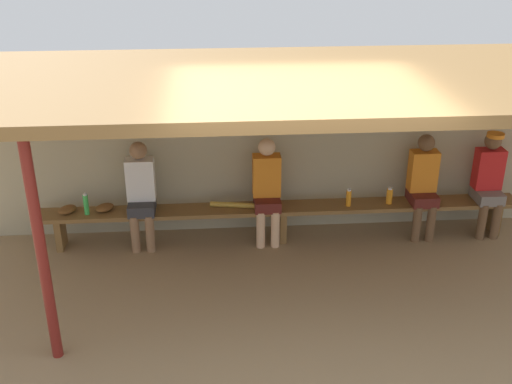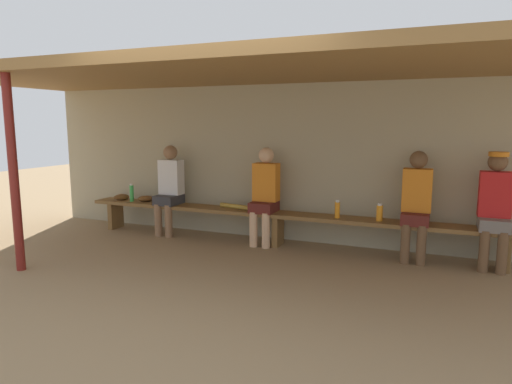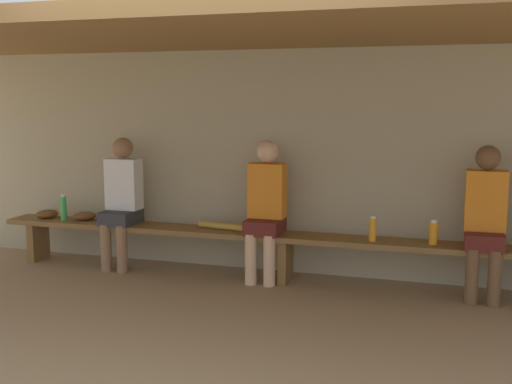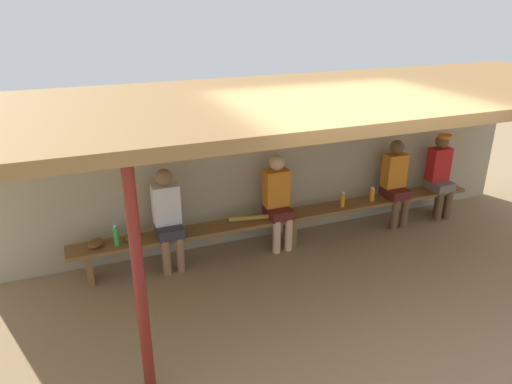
{
  "view_description": "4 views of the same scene",
  "coord_description": "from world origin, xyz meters",
  "px_view_note": "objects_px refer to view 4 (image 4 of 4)",
  "views": [
    {
      "loc": [
        -0.86,
        -5.44,
        3.88
      ],
      "look_at": [
        -0.35,
        1.3,
        0.78
      ],
      "focal_mm": 44.1,
      "sensor_mm": 36.0,
      "label": 1
    },
    {
      "loc": [
        2.01,
        -4.12,
        1.67
      ],
      "look_at": [
        -0.2,
        1.25,
        0.77
      ],
      "focal_mm": 31.6,
      "sensor_mm": 36.0,
      "label": 2
    },
    {
      "loc": [
        1.49,
        -4.13,
        1.74
      ],
      "look_at": [
        -0.14,
        1.07,
        0.92
      ],
      "focal_mm": 44.67,
      "sensor_mm": 36.0,
      "label": 3
    },
    {
      "loc": [
        -2.71,
        -3.99,
        3.31
      ],
      "look_at": [
        -0.72,
        1.06,
        1.09
      ],
      "focal_mm": 33.61,
      "sensor_mm": 36.0,
      "label": 4
    }
  ],
  "objects_px": {
    "bench": "(290,218)",
    "water_bottle_clear": "(372,194)",
    "player_in_white": "(396,180)",
    "player_with_sunglasses": "(168,216)",
    "baseball_glove_worn": "(132,236)",
    "water_bottle_blue": "(343,200)",
    "support_post": "(140,288)",
    "player_leftmost": "(278,198)",
    "baseball_bat": "(256,217)",
    "baseball_glove_tan": "(96,243)",
    "player_near_post": "(440,172)",
    "water_bottle_orange": "(116,235)"
  },
  "relations": [
    {
      "from": "support_post",
      "to": "player_leftmost",
      "type": "bearing_deg",
      "value": 44.06
    },
    {
      "from": "player_leftmost",
      "to": "water_bottle_blue",
      "type": "relative_size",
      "value": 5.83
    },
    {
      "from": "bench",
      "to": "water_bottle_clear",
      "type": "bearing_deg",
      "value": -0.68
    },
    {
      "from": "water_bottle_orange",
      "to": "baseball_glove_worn",
      "type": "xyz_separation_m",
      "value": [
        0.2,
        0.07,
        -0.09
      ]
    },
    {
      "from": "player_with_sunglasses",
      "to": "player_leftmost",
      "type": "bearing_deg",
      "value": 0.0
    },
    {
      "from": "player_near_post",
      "to": "water_bottle_orange",
      "type": "xyz_separation_m",
      "value": [
        -4.99,
        -0.04,
        -0.15
      ]
    },
    {
      "from": "player_in_white",
      "to": "water_bottle_orange",
      "type": "bearing_deg",
      "value": -179.45
    },
    {
      "from": "baseball_glove_worn",
      "to": "baseball_glove_tan",
      "type": "height_order",
      "value": "same"
    },
    {
      "from": "bench",
      "to": "player_with_sunglasses",
      "type": "relative_size",
      "value": 4.49
    },
    {
      "from": "player_in_white",
      "to": "player_near_post",
      "type": "height_order",
      "value": "player_near_post"
    },
    {
      "from": "bench",
      "to": "water_bottle_blue",
      "type": "height_order",
      "value": "water_bottle_blue"
    },
    {
      "from": "baseball_glove_worn",
      "to": "baseball_glove_tan",
      "type": "distance_m",
      "value": 0.44
    },
    {
      "from": "water_bottle_blue",
      "to": "water_bottle_clear",
      "type": "bearing_deg",
      "value": 3.08
    },
    {
      "from": "support_post",
      "to": "water_bottle_orange",
      "type": "xyz_separation_m",
      "value": [
        -0.02,
        2.06,
        -0.51
      ]
    },
    {
      "from": "water_bottle_clear",
      "to": "baseball_glove_worn",
      "type": "xyz_separation_m",
      "value": [
        -3.53,
        0.05,
        -0.06
      ]
    },
    {
      "from": "support_post",
      "to": "player_leftmost",
      "type": "height_order",
      "value": "support_post"
    },
    {
      "from": "support_post",
      "to": "baseball_glove_tan",
      "type": "bearing_deg",
      "value": 97.08
    },
    {
      "from": "player_near_post",
      "to": "water_bottle_orange",
      "type": "height_order",
      "value": "player_near_post"
    },
    {
      "from": "baseball_bat",
      "to": "support_post",
      "type": "bearing_deg",
      "value": -121.13
    },
    {
      "from": "support_post",
      "to": "player_in_white",
      "type": "distance_m",
      "value": 4.65
    },
    {
      "from": "player_leftmost",
      "to": "player_near_post",
      "type": "bearing_deg",
      "value": 0.01
    },
    {
      "from": "bench",
      "to": "player_leftmost",
      "type": "height_order",
      "value": "player_leftmost"
    },
    {
      "from": "player_in_white",
      "to": "baseball_glove_worn",
      "type": "height_order",
      "value": "player_in_white"
    },
    {
      "from": "water_bottle_clear",
      "to": "baseball_glove_worn",
      "type": "height_order",
      "value": "water_bottle_clear"
    },
    {
      "from": "player_with_sunglasses",
      "to": "water_bottle_blue",
      "type": "distance_m",
      "value": 2.55
    },
    {
      "from": "player_leftmost",
      "to": "baseball_bat",
      "type": "height_order",
      "value": "player_leftmost"
    },
    {
      "from": "water_bottle_clear",
      "to": "baseball_glove_tan",
      "type": "xyz_separation_m",
      "value": [
        -3.97,
        0.03,
        -0.06
      ]
    },
    {
      "from": "player_leftmost",
      "to": "water_bottle_orange",
      "type": "bearing_deg",
      "value": -178.95
    },
    {
      "from": "support_post",
      "to": "player_with_sunglasses",
      "type": "xyz_separation_m",
      "value": [
        0.64,
        2.1,
        -0.37
      ]
    },
    {
      "from": "bench",
      "to": "baseball_bat",
      "type": "xyz_separation_m",
      "value": [
        -0.52,
        -0.0,
        0.11
      ]
    },
    {
      "from": "player_in_white",
      "to": "player_with_sunglasses",
      "type": "relative_size",
      "value": 1.0
    },
    {
      "from": "support_post",
      "to": "baseball_glove_worn",
      "type": "xyz_separation_m",
      "value": [
        0.18,
        2.14,
        -0.6
      ]
    },
    {
      "from": "player_near_post",
      "to": "baseball_bat",
      "type": "distance_m",
      "value": 3.13
    },
    {
      "from": "bench",
      "to": "player_with_sunglasses",
      "type": "height_order",
      "value": "player_with_sunglasses"
    },
    {
      "from": "baseball_glove_worn",
      "to": "water_bottle_orange",
      "type": "bearing_deg",
      "value": -16.17
    },
    {
      "from": "baseball_glove_worn",
      "to": "player_leftmost",
      "type": "bearing_deg",
      "value": 143.02
    },
    {
      "from": "support_post",
      "to": "player_in_white",
      "type": "height_order",
      "value": "support_post"
    },
    {
      "from": "support_post",
      "to": "water_bottle_orange",
      "type": "bearing_deg",
      "value": 90.55
    },
    {
      "from": "player_in_white",
      "to": "player_with_sunglasses",
      "type": "distance_m",
      "value": 3.49
    },
    {
      "from": "player_leftmost",
      "to": "baseball_glove_tan",
      "type": "xyz_separation_m",
      "value": [
        -2.44,
        0.01,
        -0.22
      ]
    },
    {
      "from": "player_with_sunglasses",
      "to": "water_bottle_clear",
      "type": "relative_size",
      "value": 6.12
    },
    {
      "from": "water_bottle_orange",
      "to": "baseball_bat",
      "type": "relative_size",
      "value": 0.36
    },
    {
      "from": "player_leftmost",
      "to": "player_in_white",
      "type": "xyz_separation_m",
      "value": [
        1.96,
        0.0,
        0.0
      ]
    },
    {
      "from": "water_bottle_clear",
      "to": "player_with_sunglasses",
      "type": "bearing_deg",
      "value": 179.65
    },
    {
      "from": "player_with_sunglasses",
      "to": "water_bottle_blue",
      "type": "relative_size",
      "value": 5.83
    },
    {
      "from": "water_bottle_blue",
      "to": "player_in_white",
      "type": "bearing_deg",
      "value": 2.86
    },
    {
      "from": "player_in_white",
      "to": "water_bottle_blue",
      "type": "distance_m",
      "value": 0.96
    },
    {
      "from": "water_bottle_orange",
      "to": "baseball_glove_worn",
      "type": "bearing_deg",
      "value": 19.87
    },
    {
      "from": "bench",
      "to": "water_bottle_orange",
      "type": "relative_size",
      "value": 21.84
    },
    {
      "from": "bench",
      "to": "baseball_glove_worn",
      "type": "bearing_deg",
      "value": 179.07
    }
  ]
}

